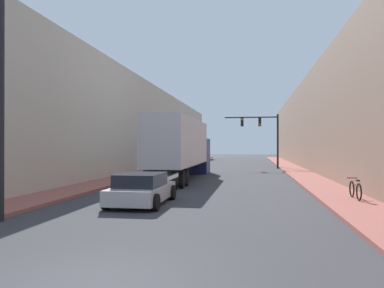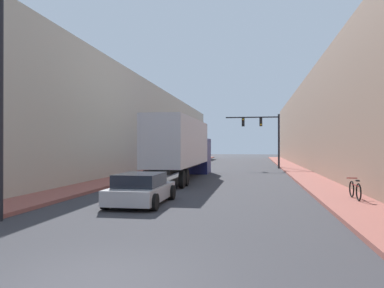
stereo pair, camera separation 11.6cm
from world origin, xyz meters
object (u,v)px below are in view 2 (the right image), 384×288
at_px(parked_bicycle, 355,190).
at_px(sedan_car, 141,189).
at_px(traffic_signal_gantry, 266,131).
at_px(street_lamp, 1,57).
at_px(semi_truck, 183,146).

bearing_deg(parked_bicycle, sedan_car, -167.91).
xyz_separation_m(traffic_signal_gantry, parked_bicycle, (3.03, -23.71, -3.44)).
xyz_separation_m(traffic_signal_gantry, street_lamp, (-9.10, -29.65, 1.25)).
relative_size(sedan_car, parked_bicycle, 2.33).
bearing_deg(traffic_signal_gantry, parked_bicycle, -82.73).
xyz_separation_m(street_lamp, parked_bicycle, (12.13, 5.94, -4.68)).
xyz_separation_m(sedan_car, parked_bicycle, (8.75, 1.87, -0.08)).
distance_m(traffic_signal_gantry, parked_bicycle, 24.15).
bearing_deg(street_lamp, semi_truck, 79.56).
bearing_deg(sedan_car, semi_truck, 92.43).
height_order(semi_truck, sedan_car, semi_truck).
height_order(semi_truck, traffic_signal_gantry, traffic_signal_gantry).
bearing_deg(semi_truck, sedan_car, -87.57).
xyz_separation_m(sedan_car, traffic_signal_gantry, (5.73, 25.59, 3.35)).
bearing_deg(street_lamp, parked_bicycle, 26.09).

